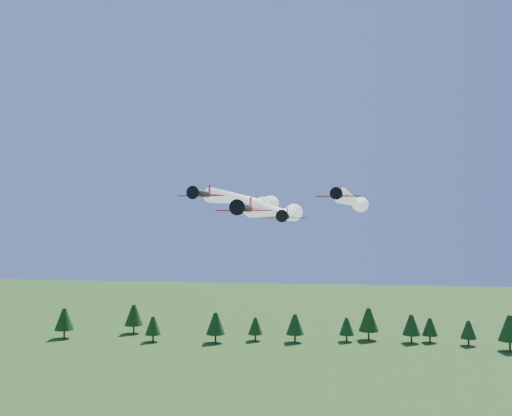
# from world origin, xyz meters

# --- Properties ---
(plane_lead) EXTENTS (9.29, 48.63, 3.70)m
(plane_lead) POSITION_xyz_m (0.34, 16.39, 43.37)
(plane_lead) COLOR black
(plane_lead) RESTS_ON ground
(plane_left) EXTENTS (11.42, 50.99, 3.70)m
(plane_left) POSITION_xyz_m (-6.78, 27.68, 45.93)
(plane_left) COLOR black
(plane_left) RESTS_ON ground
(plane_right) EXTENTS (10.73, 57.64, 3.70)m
(plane_right) POSITION_xyz_m (14.45, 31.79, 45.68)
(plane_right) COLOR black
(plane_right) RESTS_ON ground
(plane_slot) EXTENTS (7.42, 8.08, 2.62)m
(plane_slot) POSITION_xyz_m (2.09, 7.61, 42.44)
(plane_slot) COLOR black
(plane_slot) RESTS_ON ground
(treeline) EXTENTS (173.54, 19.96, 11.45)m
(treeline) POSITION_xyz_m (2.50, 110.71, 6.38)
(treeline) COLOR #382314
(treeline) RESTS_ON ground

